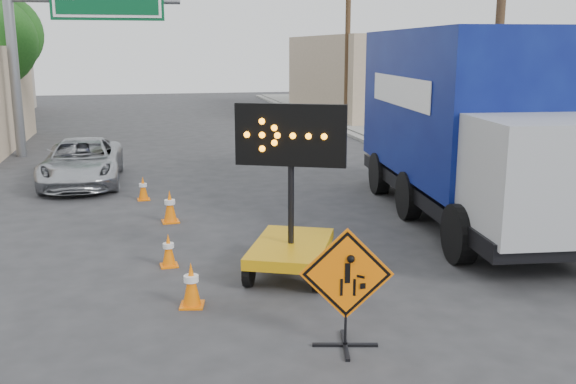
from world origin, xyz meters
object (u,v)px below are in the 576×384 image
object	(u,v)px
arrow_board	(291,237)
pickup_truck	(82,162)
construction_sign	(346,285)
box_truck	(466,135)

from	to	relation	value
arrow_board	pickup_truck	xyz separation A→B (m)	(-4.26, 8.88, -0.02)
construction_sign	arrow_board	size ratio (longest dim) A/B	0.55
arrow_board	box_truck	bearing A→B (deg)	54.10
pickup_truck	box_truck	world-z (taller)	box_truck
pickup_truck	construction_sign	bearing A→B (deg)	-69.15
construction_sign	box_truck	distance (m)	7.57
pickup_truck	box_truck	distance (m)	10.97
construction_sign	pickup_truck	xyz separation A→B (m)	(-4.34, 11.83, -0.22)
pickup_truck	box_truck	xyz separation A→B (m)	(9.07, -6.03, 1.32)
arrow_board	box_truck	size ratio (longest dim) A/B	0.32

